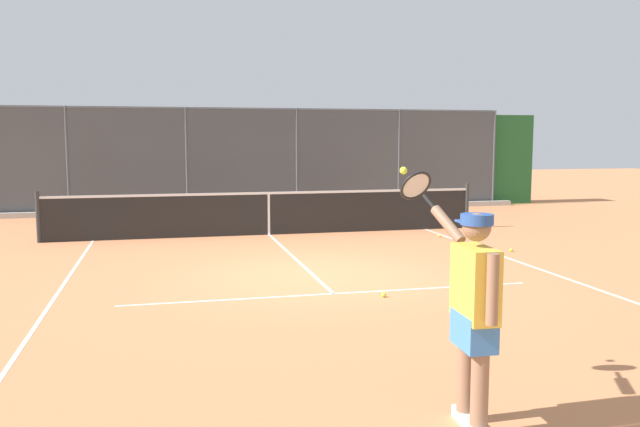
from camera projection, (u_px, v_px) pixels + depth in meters
ground_plane at (314, 276)px, 10.31m from camera, size 60.00×60.00×0.00m
court_line_markings at (337, 297)px, 8.93m from camera, size 7.55×10.48×0.01m
fence_backdrop at (240, 162)px, 19.71m from camera, size 19.09×1.37×3.02m
tennis_net at (269, 213)px, 14.61m from camera, size 9.70×0.09×1.07m
tennis_player at (473, 305)px, 4.80m from camera, size 0.43×1.38×1.92m
tennis_ball_mid_court at (384, 295)px, 8.92m from camera, size 0.07×0.07×0.07m
tennis_ball_near_net at (511, 250)px, 12.45m from camera, size 0.07×0.07×0.07m
tennis_ball_near_baseline at (439, 236)px, 14.30m from camera, size 0.07×0.07×0.07m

